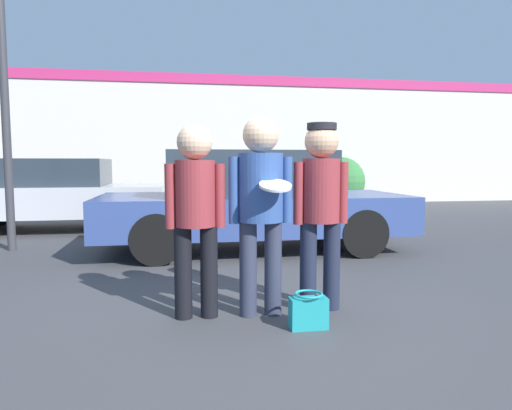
{
  "coord_description": "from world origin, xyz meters",
  "views": [
    {
      "loc": [
        -0.72,
        -3.92,
        1.32
      ],
      "look_at": [
        -0.02,
        0.13,
        0.94
      ],
      "focal_mm": 32.0,
      "sensor_mm": 36.0,
      "label": 1
    }
  ],
  "objects_px": {
    "person_right": "(321,199)",
    "parked_car_near": "(251,200)",
    "person_middle_with_frisbee": "(261,197)",
    "parked_car_far": "(52,193)",
    "street_lamp": "(19,24)",
    "shrub": "(341,181)",
    "person_left": "(195,205)",
    "handbag": "(308,311)"
  },
  "relations": [
    {
      "from": "person_right",
      "to": "parked_car_near",
      "type": "bearing_deg",
      "value": 92.77
    },
    {
      "from": "person_middle_with_frisbee",
      "to": "parked_car_far",
      "type": "height_order",
      "value": "person_middle_with_frisbee"
    },
    {
      "from": "street_lamp",
      "to": "shrub",
      "type": "bearing_deg",
      "value": 40.25
    },
    {
      "from": "person_right",
      "to": "parked_car_near",
      "type": "height_order",
      "value": "person_right"
    },
    {
      "from": "parked_car_near",
      "to": "person_left",
      "type": "bearing_deg",
      "value": -107.96
    },
    {
      "from": "person_left",
      "to": "shrub",
      "type": "height_order",
      "value": "person_left"
    },
    {
      "from": "person_right",
      "to": "handbag",
      "type": "xyz_separation_m",
      "value": [
        -0.24,
        -0.45,
        -0.86
      ]
    },
    {
      "from": "person_left",
      "to": "parked_car_near",
      "type": "xyz_separation_m",
      "value": [
        0.96,
        2.98,
        -0.22
      ]
    },
    {
      "from": "person_right",
      "to": "shrub",
      "type": "distance_m",
      "value": 10.39
    },
    {
      "from": "person_left",
      "to": "street_lamp",
      "type": "bearing_deg",
      "value": 124.19
    },
    {
      "from": "person_middle_with_frisbee",
      "to": "parked_car_far",
      "type": "bearing_deg",
      "value": 118.68
    },
    {
      "from": "person_middle_with_frisbee",
      "to": "shrub",
      "type": "bearing_deg",
      "value": 66.01
    },
    {
      "from": "shrub",
      "to": "handbag",
      "type": "height_order",
      "value": "shrub"
    },
    {
      "from": "parked_car_far",
      "to": "street_lamp",
      "type": "bearing_deg",
      "value": -85.21
    },
    {
      "from": "parked_car_far",
      "to": "street_lamp",
      "type": "xyz_separation_m",
      "value": [
        0.18,
        -2.16,
        2.63
      ]
    },
    {
      "from": "person_left",
      "to": "person_right",
      "type": "relative_size",
      "value": 0.98
    },
    {
      "from": "person_right",
      "to": "shrub",
      "type": "relative_size",
      "value": 1.11
    },
    {
      "from": "person_right",
      "to": "street_lamp",
      "type": "bearing_deg",
      "value": 134.98
    },
    {
      "from": "parked_car_far",
      "to": "shrub",
      "type": "xyz_separation_m",
      "value": [
        7.47,
        4.01,
        0.03
      ]
    },
    {
      "from": "person_left",
      "to": "shrub",
      "type": "distance_m",
      "value": 10.87
    },
    {
      "from": "shrub",
      "to": "handbag",
      "type": "xyz_separation_m",
      "value": [
        -4.02,
        -10.13,
        -0.62
      ]
    },
    {
      "from": "person_left",
      "to": "shrub",
      "type": "xyz_separation_m",
      "value": [
        4.89,
        9.7,
        -0.21
      ]
    },
    {
      "from": "person_left",
      "to": "person_right",
      "type": "xyz_separation_m",
      "value": [
        1.11,
        0.02,
        0.03
      ]
    },
    {
      "from": "shrub",
      "to": "person_right",
      "type": "bearing_deg",
      "value": -111.33
    },
    {
      "from": "person_middle_with_frisbee",
      "to": "parked_car_far",
      "type": "relative_size",
      "value": 0.41
    },
    {
      "from": "person_left",
      "to": "person_right",
      "type": "distance_m",
      "value": 1.11
    },
    {
      "from": "person_middle_with_frisbee",
      "to": "parked_car_near",
      "type": "relative_size",
      "value": 0.37
    },
    {
      "from": "person_middle_with_frisbee",
      "to": "person_right",
      "type": "bearing_deg",
      "value": 6.14
    },
    {
      "from": "person_left",
      "to": "person_middle_with_frisbee",
      "type": "height_order",
      "value": "person_middle_with_frisbee"
    },
    {
      "from": "person_right",
      "to": "parked_car_near",
      "type": "xyz_separation_m",
      "value": [
        -0.14,
        2.95,
        -0.25
      ]
    },
    {
      "from": "parked_car_near",
      "to": "shrub",
      "type": "relative_size",
      "value": 3.03
    },
    {
      "from": "person_left",
      "to": "handbag",
      "type": "relative_size",
      "value": 5.48
    },
    {
      "from": "parked_car_near",
      "to": "street_lamp",
      "type": "relative_size",
      "value": 0.85
    },
    {
      "from": "parked_car_near",
      "to": "person_right",
      "type": "bearing_deg",
      "value": -87.23
    },
    {
      "from": "person_middle_with_frisbee",
      "to": "shrub",
      "type": "distance_m",
      "value": 10.66
    },
    {
      "from": "person_left",
      "to": "parked_car_near",
      "type": "distance_m",
      "value": 3.14
    },
    {
      "from": "parked_car_far",
      "to": "street_lamp",
      "type": "relative_size",
      "value": 0.78
    },
    {
      "from": "person_right",
      "to": "handbag",
      "type": "height_order",
      "value": "person_right"
    },
    {
      "from": "parked_car_far",
      "to": "shrub",
      "type": "bearing_deg",
      "value": 28.21
    },
    {
      "from": "parked_car_near",
      "to": "handbag",
      "type": "xyz_separation_m",
      "value": [
        -0.09,
        -3.4,
        -0.61
      ]
    },
    {
      "from": "person_right",
      "to": "handbag",
      "type": "distance_m",
      "value": 1.0
    },
    {
      "from": "person_left",
      "to": "parked_car_far",
      "type": "distance_m",
      "value": 6.26
    }
  ]
}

